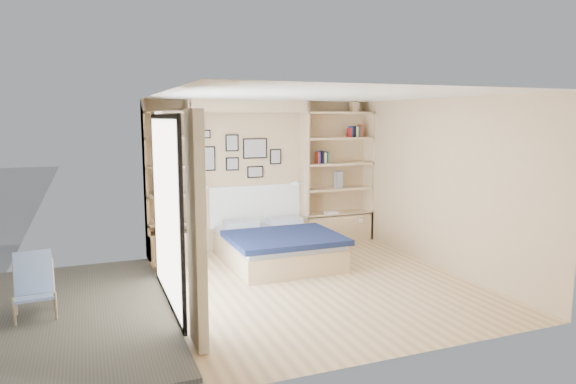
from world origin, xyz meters
name	(u,v)px	position (x,y,z in m)	size (l,w,h in m)	color
ground	(317,283)	(0.00, 0.00, 0.00)	(4.50, 4.50, 0.00)	#D8B880
room_shell	(255,191)	(-0.39, 1.52, 1.08)	(4.50, 4.50, 4.50)	tan
bed	(277,245)	(-0.15, 1.19, 0.27)	(1.62, 2.06, 1.07)	tan
photo_gallery	(238,154)	(-0.45, 2.22, 1.60)	(1.48, 0.02, 0.82)	black
reading_lamps	(251,185)	(-0.30, 2.00, 1.10)	(1.92, 0.12, 0.15)	silver
shelf_decor	(325,148)	(1.09, 2.07, 1.69)	(3.52, 0.23, 2.03)	#983622
deck	(19,322)	(-3.60, 0.00, 0.00)	(3.20, 4.00, 0.05)	brown
deck_chair	(34,286)	(-3.44, 0.15, 0.34)	(0.49, 0.75, 0.71)	tan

